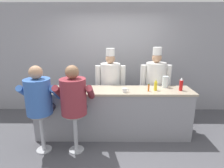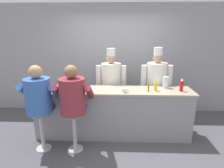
{
  "view_description": "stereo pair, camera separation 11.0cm",
  "coord_description": "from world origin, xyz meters",
  "views": [
    {
      "loc": [
        0.0,
        -3.13,
        2.02
      ],
      "look_at": [
        -0.02,
        0.26,
        1.08
      ],
      "focal_mm": 30.0,
      "sensor_mm": 36.0,
      "label": 1
    },
    {
      "loc": [
        0.11,
        -3.13,
        2.02
      ],
      "look_at": [
        -0.02,
        0.26,
        1.08
      ],
      "focal_mm": 30.0,
      "sensor_mm": 36.0,
      "label": 2
    }
  ],
  "objects": [
    {
      "name": "cook_in_whites_far",
      "position": [
        0.92,
        0.84,
        0.94
      ],
      "size": [
        0.67,
        0.43,
        1.72
      ],
      "color": "#232328",
      "rests_on": "ground_plane"
    },
    {
      "name": "cereal_bowl",
      "position": [
        -0.91,
        0.09,
        0.99
      ],
      "size": [
        0.14,
        0.14,
        0.05
      ],
      "color": "#B24C47",
      "rests_on": "diner_counter"
    },
    {
      "name": "breakfast_plate",
      "position": [
        -1.31,
        0.21,
        0.97
      ],
      "size": [
        0.26,
        0.26,
        0.05
      ],
      "color": "white",
      "rests_on": "diner_counter"
    },
    {
      "name": "ground_plane",
      "position": [
        0.0,
        0.0,
        0.0
      ],
      "size": [
        20.0,
        20.0,
        0.0
      ],
      "primitive_type": "plane",
      "color": "#4C4C51"
    },
    {
      "name": "wall_back",
      "position": [
        0.0,
        1.61,
        1.35
      ],
      "size": [
        10.0,
        0.06,
        2.7
      ],
      "color": "#99999E",
      "rests_on": "ground_plane"
    },
    {
      "name": "cook_in_whites_near",
      "position": [
        -0.06,
        0.87,
        0.93
      ],
      "size": [
        0.66,
        0.42,
        1.69
      ],
      "color": "#232328",
      "rests_on": "ground_plane"
    },
    {
      "name": "diner_seated_maroon",
      "position": [
        -0.65,
        -0.22,
        0.97
      ],
      "size": [
        0.64,
        0.64,
        1.53
      ],
      "color": "#B2B5BA",
      "rests_on": "ground_plane"
    },
    {
      "name": "diner_counter",
      "position": [
        0.0,
        0.29,
        0.48
      ],
      "size": [
        3.03,
        0.59,
        0.96
      ],
      "color": "gray",
      "rests_on": "ground_plane"
    },
    {
      "name": "mustard_bottle_yellow",
      "position": [
        0.8,
        0.25,
        1.06
      ],
      "size": [
        0.06,
        0.06,
        0.21
      ],
      "color": "yellow",
      "rests_on": "diner_counter"
    },
    {
      "name": "water_pitcher_clear",
      "position": [
        1.03,
        0.46,
        1.07
      ],
      "size": [
        0.13,
        0.12,
        0.22
      ],
      "color": "silver",
      "rests_on": "diner_counter"
    },
    {
      "name": "coffee_mug_white",
      "position": [
        0.21,
        0.12,
        1.0
      ],
      "size": [
        0.13,
        0.09,
        0.08
      ],
      "color": "white",
      "rests_on": "diner_counter"
    },
    {
      "name": "diner_seated_blue",
      "position": [
        -1.22,
        -0.22,
        0.96
      ],
      "size": [
        0.64,
        0.63,
        1.52
      ],
      "color": "#B2B5BA",
      "rests_on": "ground_plane"
    },
    {
      "name": "hot_sauce_bottle_orange",
      "position": [
        0.66,
        0.19,
        1.03
      ],
      "size": [
        0.03,
        0.03,
        0.15
      ],
      "color": "orange",
      "rests_on": "diner_counter"
    },
    {
      "name": "ketchup_bottle_red",
      "position": [
        1.27,
        0.25,
        1.08
      ],
      "size": [
        0.07,
        0.07,
        0.25
      ],
      "color": "red",
      "rests_on": "diner_counter"
    }
  ]
}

